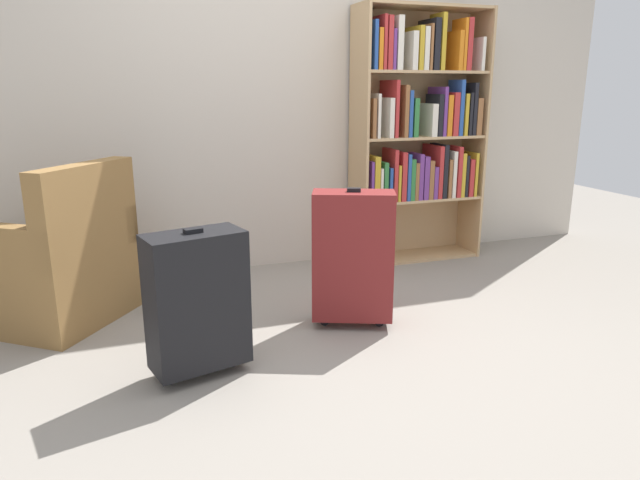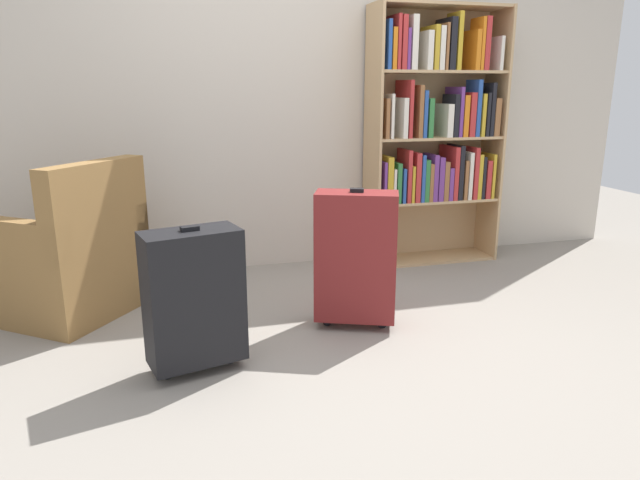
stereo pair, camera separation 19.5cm
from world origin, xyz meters
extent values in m
plane|color=gray|center=(0.00, 0.00, 0.00)|extent=(9.67, 9.67, 0.00)
cube|color=beige|center=(0.00, 1.65, 1.30)|extent=(5.53, 0.10, 2.60)
cube|color=tan|center=(0.60, 1.42, 0.92)|extent=(0.02, 0.33, 1.84)
cube|color=tan|center=(1.56, 1.42, 0.92)|extent=(0.02, 0.33, 1.84)
cube|color=tan|center=(1.08, 1.57, 0.92)|extent=(0.99, 0.02, 1.84)
cube|color=tan|center=(1.08, 1.42, 0.01)|extent=(0.95, 0.31, 0.02)
cube|color=tan|center=(1.08, 1.42, 0.47)|extent=(0.95, 0.31, 0.02)
cube|color=tan|center=(1.08, 1.42, 0.93)|extent=(0.95, 0.31, 0.02)
cube|color=tan|center=(1.08, 1.42, 1.39)|extent=(0.95, 0.31, 0.02)
cube|color=tan|center=(1.08, 1.42, 1.83)|extent=(0.95, 0.31, 0.02)
cube|color=#66337F|center=(0.65, 1.37, 0.63)|extent=(0.02, 0.21, 0.30)
cube|color=gold|center=(0.68, 1.39, 0.65)|extent=(0.04, 0.26, 0.33)
cube|color=silver|center=(0.72, 1.39, 0.60)|extent=(0.02, 0.26, 0.25)
cube|color=#2D7238|center=(0.75, 1.40, 0.62)|extent=(0.03, 0.28, 0.29)
cube|color=#264C99|center=(0.79, 1.40, 0.60)|extent=(0.02, 0.27, 0.25)
cube|color=#B22D2D|center=(0.83, 1.37, 0.67)|extent=(0.03, 0.22, 0.38)
cube|color=gold|center=(0.86, 1.36, 0.61)|extent=(0.02, 0.20, 0.26)
cube|color=#B22D2D|center=(0.90, 1.38, 0.66)|extent=(0.04, 0.24, 0.35)
cube|color=#264C99|center=(0.94, 1.39, 0.65)|extent=(0.03, 0.26, 0.34)
cube|color=#2D7238|center=(0.97, 1.36, 0.63)|extent=(0.03, 0.20, 0.30)
cube|color=brown|center=(1.00, 1.40, 0.62)|extent=(0.03, 0.28, 0.27)
cube|color=#66337F|center=(1.04, 1.37, 0.65)|extent=(0.03, 0.21, 0.34)
cube|color=#66337F|center=(1.08, 1.39, 0.64)|extent=(0.04, 0.25, 0.32)
cube|color=brown|center=(1.12, 1.39, 0.62)|extent=(0.04, 0.26, 0.29)
cube|color=#66337F|center=(1.16, 1.37, 0.60)|extent=(0.03, 0.22, 0.24)
cube|color=#B22D2D|center=(1.20, 1.40, 0.67)|extent=(0.03, 0.27, 0.39)
cube|color=black|center=(1.24, 1.38, 0.68)|extent=(0.03, 0.23, 0.40)
cube|color=brown|center=(1.28, 1.36, 0.63)|extent=(0.03, 0.19, 0.29)
cube|color=silver|center=(1.32, 1.39, 0.65)|extent=(0.03, 0.25, 0.35)
cube|color=#B22D2D|center=(1.36, 1.36, 0.67)|extent=(0.03, 0.19, 0.38)
cube|color=gold|center=(1.39, 1.38, 0.65)|extent=(0.03, 0.24, 0.33)
cube|color=black|center=(1.43, 1.40, 0.64)|extent=(0.02, 0.28, 0.31)
cube|color=#B22D2D|center=(1.47, 1.38, 0.62)|extent=(0.04, 0.23, 0.28)
cube|color=gold|center=(1.51, 1.39, 0.64)|extent=(0.02, 0.26, 0.33)
cube|color=brown|center=(0.65, 1.37, 1.08)|extent=(0.03, 0.22, 0.27)
cube|color=silver|center=(0.69, 1.39, 1.09)|extent=(0.02, 0.25, 0.30)
cube|color=silver|center=(0.78, 1.38, 1.08)|extent=(0.03, 0.23, 0.27)
cube|color=#B22D2D|center=(0.82, 1.40, 1.14)|extent=(0.03, 0.28, 0.39)
cube|color=brown|center=(0.90, 1.37, 1.12)|extent=(0.03, 0.22, 0.36)
cube|color=#264C99|center=(0.93, 1.40, 1.10)|extent=(0.03, 0.28, 0.32)
cube|color=#2D7238|center=(0.98, 1.37, 1.08)|extent=(0.04, 0.21, 0.27)
cube|color=silver|center=(1.12, 1.40, 1.06)|extent=(0.04, 0.28, 0.23)
cube|color=black|center=(1.17, 1.37, 1.09)|extent=(0.04, 0.21, 0.30)
cube|color=#66337F|center=(1.21, 1.39, 1.12)|extent=(0.03, 0.25, 0.35)
cube|color=orange|center=(1.25, 1.36, 1.09)|extent=(0.04, 0.21, 0.29)
cube|color=#B22D2D|center=(1.30, 1.39, 1.10)|extent=(0.04, 0.26, 0.31)
cube|color=#264C99|center=(1.34, 1.36, 1.14)|extent=(0.03, 0.19, 0.40)
cube|color=gold|center=(1.39, 1.39, 1.09)|extent=(0.03, 0.26, 0.30)
cube|color=black|center=(1.42, 1.36, 1.09)|extent=(0.02, 0.19, 0.31)
cube|color=black|center=(1.46, 1.39, 1.13)|extent=(0.03, 0.27, 0.38)
cube|color=brown|center=(1.50, 1.39, 1.08)|extent=(0.04, 0.25, 0.27)
cube|color=#264C99|center=(0.65, 1.39, 1.56)|extent=(0.02, 0.25, 0.32)
cube|color=orange|center=(0.69, 1.40, 1.54)|extent=(0.03, 0.27, 0.27)
cube|color=#B22D2D|center=(0.72, 1.40, 1.58)|extent=(0.02, 0.27, 0.36)
cube|color=#B22D2D|center=(0.76, 1.40, 1.58)|extent=(0.03, 0.27, 0.35)
cube|color=#66337F|center=(0.79, 1.40, 1.53)|extent=(0.02, 0.27, 0.27)
cube|color=silver|center=(0.83, 1.39, 1.58)|extent=(0.04, 0.26, 0.35)
cube|color=silver|center=(0.95, 1.36, 1.53)|extent=(0.04, 0.20, 0.26)
cube|color=gold|center=(0.99, 1.39, 1.55)|extent=(0.03, 0.26, 0.29)
cube|color=silver|center=(1.03, 1.38, 1.55)|extent=(0.04, 0.24, 0.29)
cube|color=brown|center=(1.07, 1.39, 1.56)|extent=(0.02, 0.25, 0.31)
cube|color=black|center=(1.11, 1.39, 1.57)|extent=(0.04, 0.26, 0.35)
cube|color=gold|center=(1.16, 1.36, 1.59)|extent=(0.03, 0.19, 0.38)
cube|color=orange|center=(1.31, 1.37, 1.54)|extent=(0.03, 0.23, 0.27)
cube|color=orange|center=(1.34, 1.35, 1.58)|extent=(0.02, 0.18, 0.35)
cube|color=#B22D2D|center=(1.38, 1.36, 1.58)|extent=(0.04, 0.19, 0.36)
cube|color=silver|center=(1.49, 1.40, 1.52)|extent=(0.03, 0.28, 0.23)
cube|color=olive|center=(-1.45, 1.01, 0.20)|extent=(0.98, 0.98, 0.40)
cube|color=tan|center=(-1.45, 1.01, 0.44)|extent=(0.76, 0.75, 0.08)
cube|color=olive|center=(-1.22, 0.84, 0.65)|extent=(0.52, 0.63, 0.50)
cube|color=olive|center=(-1.27, 1.25, 0.51)|extent=(0.62, 0.50, 0.22)
cube|color=olive|center=(-1.63, 0.77, 0.51)|extent=(0.62, 0.50, 0.22)
cylinder|color=#1959A5|center=(-0.90, 0.91, 0.05)|extent=(0.08, 0.08, 0.10)
torus|color=#1959A5|center=(-0.85, 0.91, 0.05)|extent=(0.06, 0.01, 0.06)
cube|color=black|center=(-0.76, 0.07, 0.36)|extent=(0.47, 0.32, 0.62)
cube|color=black|center=(-0.76, 0.07, 0.68)|extent=(0.09, 0.06, 0.02)
cylinder|color=black|center=(-0.90, 0.03, 0.03)|extent=(0.06, 0.06, 0.05)
cylinder|color=black|center=(-0.61, 0.10, 0.03)|extent=(0.06, 0.06, 0.05)
cube|color=maroon|center=(0.12, 0.36, 0.40)|extent=(0.48, 0.35, 0.70)
cube|color=black|center=(0.12, 0.36, 0.76)|extent=(0.08, 0.06, 0.02)
cylinder|color=black|center=(-0.02, 0.42, 0.03)|extent=(0.07, 0.07, 0.05)
cylinder|color=black|center=(0.26, 0.30, 0.03)|extent=(0.07, 0.07, 0.05)
camera|label=1|loc=(-1.03, -2.37, 1.28)|focal=31.98mm
camera|label=2|loc=(-0.85, -2.43, 1.28)|focal=31.98mm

